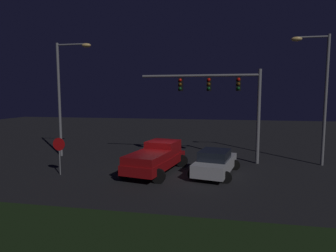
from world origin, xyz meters
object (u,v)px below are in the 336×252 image
object	(u,v)px
car_sedan	(215,162)
stop_sign	(59,149)
street_lamp_left	(65,86)
pickup_truck	(157,156)
traffic_signal_gantry	(223,93)
street_lamp_right	(319,85)

from	to	relation	value
car_sedan	stop_sign	bearing A→B (deg)	112.59
car_sedan	stop_sign	world-z (taller)	stop_sign
street_lamp_left	stop_sign	world-z (taller)	street_lamp_left
pickup_truck	traffic_signal_gantry	bearing A→B (deg)	-37.75
car_sedan	street_lamp_right	bearing A→B (deg)	-49.20
traffic_signal_gantry	street_lamp_left	size ratio (longest dim) A/B	0.96
pickup_truck	stop_sign	xyz separation A→B (m)	(-5.52, -1.72, 0.56)
street_lamp_right	pickup_truck	bearing A→B (deg)	-159.86
street_lamp_right	stop_sign	distance (m)	17.07
pickup_truck	street_lamp_right	xyz separation A→B (m)	(10.19, 3.74, 4.40)
pickup_truck	car_sedan	world-z (taller)	pickup_truck
street_lamp_left	street_lamp_right	size ratio (longest dim) A/B	1.00
street_lamp_left	street_lamp_right	bearing A→B (deg)	1.52
traffic_signal_gantry	stop_sign	xyz separation A→B (m)	(-9.45, -5.17, -3.34)
car_sedan	traffic_signal_gantry	world-z (taller)	traffic_signal_gantry
pickup_truck	street_lamp_left	bearing A→B (deg)	78.56
street_lamp_right	traffic_signal_gantry	bearing A→B (deg)	-177.34
pickup_truck	stop_sign	size ratio (longest dim) A/B	2.55
traffic_signal_gantry	stop_sign	distance (m)	11.28
traffic_signal_gantry	street_lamp_left	xyz separation A→B (m)	(-11.82, -0.19, 0.53)
traffic_signal_gantry	stop_sign	bearing A→B (deg)	-151.32
car_sedan	street_lamp_left	size ratio (longest dim) A/B	0.54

